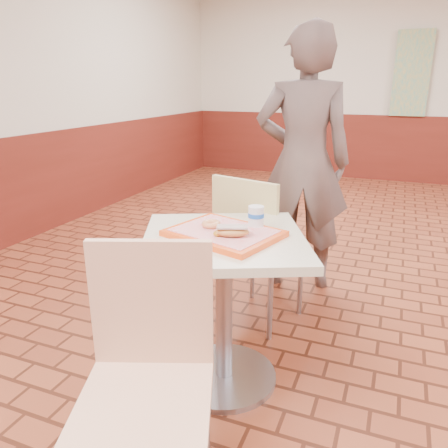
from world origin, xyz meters
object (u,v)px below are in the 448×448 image
at_px(customer, 303,162).
at_px(long_john_donut, 231,232).
at_px(chair_main_front, 148,366).
at_px(serving_tray, 224,233).
at_px(main_table, 224,286).
at_px(paper_cup, 256,216).
at_px(chair_main_back, 255,244).
at_px(ring_donut, 211,224).

bearing_deg(customer, long_john_donut, 75.77).
xyz_separation_m(chair_main_front, serving_tray, (0.01, 0.69, 0.27)).
distance_m(main_table, chair_main_front, 0.69).
relative_size(chair_main_front, paper_cup, 9.98).
bearing_deg(customer, chair_main_back, 66.52).
xyz_separation_m(chair_main_back, serving_tray, (0.04, -0.61, 0.27)).
bearing_deg(ring_donut, long_john_donut, -33.28).
xyz_separation_m(chair_main_front, chair_main_back, (-0.03, 1.29, -0.00)).
height_order(chair_main_front, chair_main_back, same).
bearing_deg(serving_tray, customer, 86.30).
distance_m(chair_main_back, paper_cup, 0.61).
bearing_deg(long_john_donut, main_table, 132.95).
bearing_deg(paper_cup, ring_donut, -153.12).
distance_m(main_table, ring_donut, 0.31).
bearing_deg(long_john_donut, chair_main_back, 98.73).
distance_m(chair_main_front, serving_tray, 0.74).
height_order(main_table, serving_tray, serving_tray).
distance_m(chair_main_front, chair_main_back, 1.29).
height_order(chair_main_front, ring_donut, chair_main_front).
bearing_deg(chair_main_front, ring_donut, 74.52).
height_order(main_table, chair_main_back, chair_main_back).
height_order(serving_tray, paper_cup, paper_cup).
distance_m(customer, ring_donut, 1.29).
height_order(chair_main_back, serving_tray, chair_main_back).
xyz_separation_m(main_table, chair_main_back, (-0.04, 0.61, 0.00)).
relative_size(chair_main_back, long_john_donut, 5.66).
distance_m(chair_main_front, long_john_donut, 0.70).
height_order(customer, ring_donut, customer).
relative_size(serving_tray, ring_donut, 5.30).
bearing_deg(serving_tray, chair_main_front, -90.78).
bearing_deg(ring_donut, serving_tray, -17.29).
bearing_deg(customer, chair_main_front, 73.99).
bearing_deg(chair_main_front, main_table, 68.41).
xyz_separation_m(serving_tray, long_john_donut, (0.06, -0.07, 0.04)).
height_order(chair_main_back, long_john_donut, chair_main_back).
bearing_deg(long_john_donut, paper_cup, 73.91).
bearing_deg(long_john_donut, ring_donut, 146.72).
bearing_deg(long_john_donut, serving_tray, 132.95).
distance_m(main_table, serving_tray, 0.27).
bearing_deg(chair_main_back, paper_cup, 123.44).
xyz_separation_m(chair_main_back, long_john_donut, (0.10, -0.67, 0.31)).
height_order(long_john_donut, paper_cup, paper_cup).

